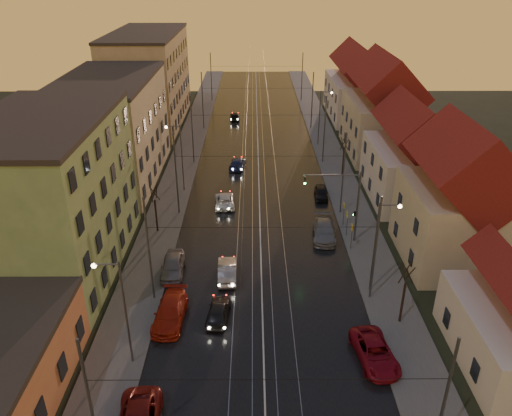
{
  "coord_description": "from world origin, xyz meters",
  "views": [
    {
      "loc": [
        -0.67,
        -23.44,
        24.2
      ],
      "look_at": [
        -0.42,
        19.61,
        2.83
      ],
      "focal_mm": 35.0,
      "sensor_mm": 36.0,
      "label": 1
    }
  ],
  "objects_px": {
    "driving_car_4": "(235,116)",
    "parked_right_0": "(375,352)",
    "parked_right_2": "(321,193)",
    "street_lamp_2": "(179,151)",
    "driving_car_0": "(218,311)",
    "street_lamp_1": "(380,239)",
    "traffic_light_mast": "(347,198)",
    "parked_right_1": "(324,230)",
    "driving_car_3": "(238,163)",
    "street_lamp_0": "(120,303)",
    "driving_car_2": "(225,200)",
    "driving_car_1": "(227,270)",
    "parked_left_3": "(173,266)",
    "parked_left_2": "(170,312)",
    "street_lamp_3": "(322,112)"
  },
  "relations": [
    {
      "from": "driving_car_1",
      "to": "parked_left_3",
      "type": "xyz_separation_m",
      "value": [
        -4.68,
        0.67,
        0.07
      ]
    },
    {
      "from": "driving_car_2",
      "to": "parked_left_2",
      "type": "bearing_deg",
      "value": 76.27
    },
    {
      "from": "street_lamp_0",
      "to": "driving_car_3",
      "type": "distance_m",
      "value": 35.89
    },
    {
      "from": "street_lamp_0",
      "to": "parked_right_2",
      "type": "relative_size",
      "value": 2.19
    },
    {
      "from": "street_lamp_0",
      "to": "driving_car_2",
      "type": "xyz_separation_m",
      "value": [
        5.26,
        23.97,
        -4.27
      ]
    },
    {
      "from": "street_lamp_0",
      "to": "traffic_light_mast",
      "type": "xyz_separation_m",
      "value": [
        17.1,
        16.0,
        -0.29
      ]
    },
    {
      "from": "traffic_light_mast",
      "to": "parked_left_2",
      "type": "bearing_deg",
      "value": -141.95
    },
    {
      "from": "street_lamp_2",
      "to": "parked_right_0",
      "type": "distance_m",
      "value": 32.69
    },
    {
      "from": "traffic_light_mast",
      "to": "parked_left_3",
      "type": "bearing_deg",
      "value": -161.09
    },
    {
      "from": "driving_car_0",
      "to": "parked_right_0",
      "type": "xyz_separation_m",
      "value": [
        10.76,
        -4.43,
        0.03
      ]
    },
    {
      "from": "driving_car_1",
      "to": "parked_left_3",
      "type": "height_order",
      "value": "parked_left_3"
    },
    {
      "from": "driving_car_3",
      "to": "driving_car_4",
      "type": "bearing_deg",
      "value": -79.42
    },
    {
      "from": "driving_car_4",
      "to": "parked_right_1",
      "type": "relative_size",
      "value": 0.73
    },
    {
      "from": "street_lamp_0",
      "to": "parked_right_1",
      "type": "height_order",
      "value": "street_lamp_0"
    },
    {
      "from": "parked_left_2",
      "to": "parked_left_3",
      "type": "xyz_separation_m",
      "value": [
        -0.7,
        6.31,
        0.03
      ]
    },
    {
      "from": "traffic_light_mast",
      "to": "driving_car_1",
      "type": "relative_size",
      "value": 1.66
    },
    {
      "from": "traffic_light_mast",
      "to": "driving_car_4",
      "type": "xyz_separation_m",
      "value": [
        -11.76,
        40.88,
        -3.94
      ]
    },
    {
      "from": "driving_car_2",
      "to": "driving_car_3",
      "type": "xyz_separation_m",
      "value": [
        1.12,
        11.09,
        0.02
      ]
    },
    {
      "from": "street_lamp_0",
      "to": "driving_car_2",
      "type": "relative_size",
      "value": 1.81
    },
    {
      "from": "parked_right_1",
      "to": "parked_right_2",
      "type": "relative_size",
      "value": 1.43
    },
    {
      "from": "street_lamp_2",
      "to": "parked_right_1",
      "type": "height_order",
      "value": "street_lamp_2"
    },
    {
      "from": "driving_car_0",
      "to": "parked_right_1",
      "type": "height_order",
      "value": "parked_right_1"
    },
    {
      "from": "driving_car_4",
      "to": "parked_right_1",
      "type": "height_order",
      "value": "parked_right_1"
    },
    {
      "from": "driving_car_3",
      "to": "parked_left_2",
      "type": "distance_m",
      "value": 31.0
    },
    {
      "from": "traffic_light_mast",
      "to": "driving_car_3",
      "type": "xyz_separation_m",
      "value": [
        -10.71,
        19.06,
        -3.96
      ]
    },
    {
      "from": "parked_right_2",
      "to": "street_lamp_2",
      "type": "bearing_deg",
      "value": 175.58
    },
    {
      "from": "driving_car_2",
      "to": "parked_right_1",
      "type": "height_order",
      "value": "parked_right_1"
    },
    {
      "from": "parked_right_0",
      "to": "driving_car_3",
      "type": "bearing_deg",
      "value": 98.71
    },
    {
      "from": "street_lamp_2",
      "to": "driving_car_0",
      "type": "bearing_deg",
      "value": -76.13
    },
    {
      "from": "driving_car_0",
      "to": "driving_car_3",
      "type": "distance_m",
      "value": 30.51
    },
    {
      "from": "parked_left_2",
      "to": "parked_left_3",
      "type": "relative_size",
      "value": 1.13
    },
    {
      "from": "driving_car_4",
      "to": "parked_left_2",
      "type": "height_order",
      "value": "parked_left_2"
    },
    {
      "from": "street_lamp_0",
      "to": "parked_right_2",
      "type": "bearing_deg",
      "value": 58.06
    },
    {
      "from": "traffic_light_mast",
      "to": "parked_left_3",
      "type": "xyz_separation_m",
      "value": [
        -15.59,
        -5.34,
        -3.81
      ]
    },
    {
      "from": "parked_right_2",
      "to": "street_lamp_1",
      "type": "bearing_deg",
      "value": -80.37
    },
    {
      "from": "street_lamp_1",
      "to": "traffic_light_mast",
      "type": "bearing_deg",
      "value": 97.91
    },
    {
      "from": "driving_car_3",
      "to": "parked_right_1",
      "type": "xyz_separation_m",
      "value": [
        8.92,
        -18.23,
        0.12
      ]
    },
    {
      "from": "parked_right_2",
      "to": "parked_right_0",
      "type": "bearing_deg",
      "value": -86.06
    },
    {
      "from": "street_lamp_0",
      "to": "parked_right_1",
      "type": "relative_size",
      "value": 1.53
    },
    {
      "from": "street_lamp_3",
      "to": "parked_left_3",
      "type": "relative_size",
      "value": 1.73
    },
    {
      "from": "street_lamp_1",
      "to": "parked_right_0",
      "type": "height_order",
      "value": "street_lamp_1"
    },
    {
      "from": "driving_car_4",
      "to": "parked_right_0",
      "type": "distance_m",
      "value": 57.86
    },
    {
      "from": "driving_car_2",
      "to": "parked_left_3",
      "type": "xyz_separation_m",
      "value": [
        -3.76,
        -13.31,
        0.17
      ]
    },
    {
      "from": "parked_left_3",
      "to": "parked_right_2",
      "type": "distance_m",
      "value": 21.12
    },
    {
      "from": "street_lamp_2",
      "to": "driving_car_0",
      "type": "relative_size",
      "value": 2.04
    },
    {
      "from": "driving_car_4",
      "to": "street_lamp_2",
      "type": "bearing_deg",
      "value": 76.41
    },
    {
      "from": "street_lamp_0",
      "to": "driving_car_4",
      "type": "relative_size",
      "value": 2.08
    },
    {
      "from": "driving_car_0",
      "to": "parked_left_2",
      "type": "xyz_separation_m",
      "value": [
        -3.58,
        -0.21,
        0.09
      ]
    },
    {
      "from": "street_lamp_0",
      "to": "driving_car_1",
      "type": "bearing_deg",
      "value": 58.21
    },
    {
      "from": "street_lamp_1",
      "to": "driving_car_0",
      "type": "relative_size",
      "value": 2.04
    }
  ]
}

